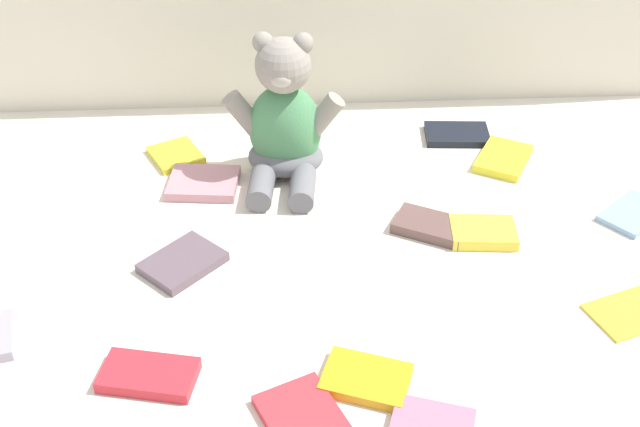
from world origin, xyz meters
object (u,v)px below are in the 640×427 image
Objects in this scene: book_case_6 at (483,233)px; book_case_12 at (633,311)px; teddy_bear at (285,125)px; book_case_3 at (366,379)px; book_case_4 at (306,423)px; book_case_13 at (457,134)px; book_case_1 at (183,262)px; book_case_5 at (204,183)px; book_case_8 at (149,375)px; book_case_9 at (176,155)px; book_case_11 at (430,226)px; book_case_0 at (504,159)px; book_case_2 at (634,215)px.

book_case_12 is at bearing -132.15° from book_case_6.
teddy_bear reaches higher than book_case_3.
book_case_13 is (0.32, 0.68, 0.00)m from book_case_4.
book_case_5 reaches higher than book_case_1.
book_case_3 is 0.41m from book_case_12.
book_case_1 reaches higher than book_case_4.
book_case_8 is (-0.03, -0.23, 0.00)m from book_case_1.
book_case_4 is at bearing 90.76° from book_case_12.
book_case_9 is at bearing -95.21° from book_case_4.
teddy_bear reaches higher than book_case_11.
book_case_1 is 0.40m from book_case_11.
teddy_bear is 0.39m from book_case_6.
book_case_5 is at bearing 96.26° from book_case_11.
book_case_9 is (-0.22, 0.64, -0.00)m from book_case_4.
book_case_5 is at bearing 41.00° from book_case_12.
book_case_11 reaches higher than book_case_12.
book_case_5 is at bearing -97.52° from book_case_4.
book_case_9 is (-0.01, 0.55, -0.00)m from book_case_8.
book_case_9 is 0.83m from book_case_12.
book_case_4 is at bearing 78.65° from book_case_8.
teddy_bear reaches higher than book_case_4.
book_case_6 reaches higher than book_case_3.
book_case_4 is at bearing 158.93° from book_case_13.
book_case_9 is 0.50m from book_case_11.
book_case_0 is at bearing -31.50° from book_case_9.
book_case_13 is at bearing 80.53° from book_case_1.
book_case_2 is at bearing -134.26° from book_case_13.
book_case_1 is at bearing 0.87° from book_case_5.
book_case_2 is 0.93× the size of book_case_8.
book_case_3 is 0.64m from book_case_9.
teddy_bear is 2.80× the size of book_case_9.
book_case_11 reaches higher than book_case_9.
book_case_8 is at bearing -51.72° from book_case_1.
book_case_3 is 0.35m from book_case_11.
teddy_bear is at bearing -146.44° from book_case_2.
book_case_8 reaches higher than book_case_2.
teddy_bear is at bearing 111.28° from book_case_13.
teddy_bear reaches higher than book_case_5.
book_case_3 is 0.29m from book_case_8.
book_case_6 is at bearing 75.51° from book_case_5.
book_case_13 is at bearing -22.21° from book_case_9.
book_case_1 is 0.96× the size of book_case_13.
book_case_1 is at bearing -174.17° from book_case_8.
book_case_1 is 0.94× the size of book_case_8.
book_case_1 is 0.23m from book_case_8.
book_case_13 is at bearing 112.66° from book_case_5.
book_case_1 is 1.01× the size of book_case_2.
book_case_2 is (0.18, -0.18, -0.00)m from book_case_0.
book_case_0 is 0.24m from book_case_6.
book_case_6 is 0.85× the size of book_case_12.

